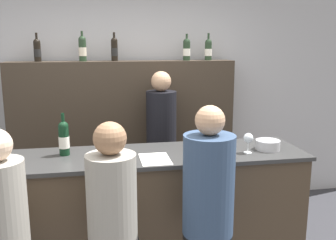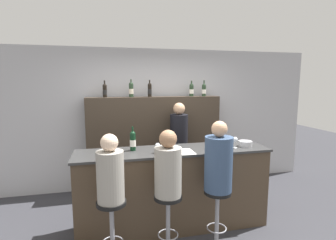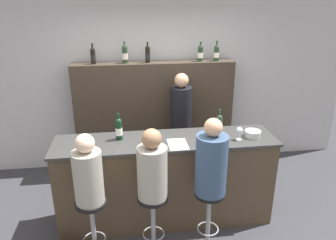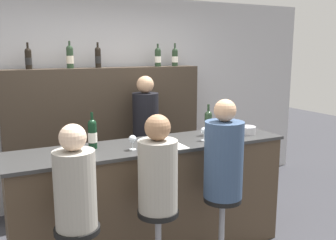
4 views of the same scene
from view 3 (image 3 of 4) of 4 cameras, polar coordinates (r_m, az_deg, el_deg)
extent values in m
plane|color=#333338|center=(4.14, 0.18, -19.09)|extent=(16.00, 16.00, 0.00)
cube|color=#B2B2B7|center=(5.21, -2.66, 5.86)|extent=(6.40, 0.05, 2.60)
cube|color=#473828|center=(4.06, -0.39, -10.69)|extent=(2.54, 0.58, 1.07)
cube|color=#333333|center=(3.80, -0.41, -3.65)|extent=(2.58, 0.62, 0.03)
cube|color=#382D23|center=(5.13, -2.34, 0.50)|extent=(2.41, 0.28, 1.73)
cylinder|color=black|center=(3.80, -8.54, -1.81)|extent=(0.08, 0.08, 0.22)
cylinder|color=white|center=(3.80, -8.53, -1.97)|extent=(0.08, 0.08, 0.09)
sphere|color=black|center=(3.76, -8.63, -0.27)|extent=(0.08, 0.08, 0.08)
cylinder|color=black|center=(3.74, -8.67, 0.55)|extent=(0.02, 0.02, 0.08)
cylinder|color=#233823|center=(3.95, 8.87, -1.01)|extent=(0.07, 0.07, 0.21)
cylinder|color=tan|center=(3.96, 8.86, -1.14)|extent=(0.08, 0.08, 0.08)
sphere|color=#233823|center=(3.92, 8.95, 0.38)|extent=(0.07, 0.07, 0.07)
cylinder|color=#233823|center=(3.90, 9.00, 1.21)|extent=(0.02, 0.02, 0.09)
cylinder|color=black|center=(4.87, -12.91, 10.64)|extent=(0.07, 0.07, 0.20)
cylinder|color=black|center=(4.88, -12.90, 10.52)|extent=(0.07, 0.07, 0.08)
sphere|color=black|center=(4.86, -13.01, 11.77)|extent=(0.07, 0.07, 0.07)
cylinder|color=black|center=(4.85, -13.06, 12.40)|extent=(0.02, 0.02, 0.08)
cylinder|color=#233823|center=(4.85, -7.51, 11.09)|extent=(0.08, 0.08, 0.22)
cylinder|color=beige|center=(4.86, -7.51, 10.96)|extent=(0.08, 0.08, 0.09)
sphere|color=#233823|center=(4.84, -7.58, 12.38)|extent=(0.08, 0.08, 0.08)
cylinder|color=#233823|center=(4.83, -7.61, 12.99)|extent=(0.02, 0.02, 0.07)
cylinder|color=black|center=(4.87, -3.55, 11.19)|extent=(0.07, 0.07, 0.21)
cylinder|color=black|center=(4.87, -3.55, 11.07)|extent=(0.07, 0.07, 0.08)
sphere|color=black|center=(4.85, -3.58, 12.41)|extent=(0.07, 0.07, 0.07)
cylinder|color=black|center=(4.84, -3.60, 13.01)|extent=(0.02, 0.02, 0.07)
cylinder|color=#233823|center=(4.99, 5.65, 11.29)|extent=(0.08, 0.08, 0.20)
cylinder|color=white|center=(4.99, 5.65, 11.18)|extent=(0.08, 0.08, 0.08)
sphere|color=#233823|center=(4.97, 5.69, 12.42)|extent=(0.08, 0.08, 0.08)
cylinder|color=#233823|center=(4.96, 5.72, 13.01)|extent=(0.02, 0.02, 0.07)
cylinder|color=#233823|center=(5.05, 8.43, 11.26)|extent=(0.08, 0.08, 0.19)
cylinder|color=white|center=(5.05, 8.42, 11.15)|extent=(0.08, 0.08, 0.08)
sphere|color=#233823|center=(5.03, 8.49, 12.34)|extent=(0.08, 0.08, 0.08)
cylinder|color=#233823|center=(5.02, 8.52, 13.00)|extent=(0.02, 0.02, 0.09)
cylinder|color=silver|center=(3.67, -3.86, -4.32)|extent=(0.06, 0.06, 0.00)
cylinder|color=silver|center=(3.66, -3.88, -3.87)|extent=(0.01, 0.01, 0.06)
sphere|color=silver|center=(3.63, -3.90, -3.01)|extent=(0.07, 0.07, 0.07)
cylinder|color=silver|center=(3.78, 7.11, -3.67)|extent=(0.06, 0.06, 0.00)
cylinder|color=silver|center=(3.76, 7.13, -3.20)|extent=(0.01, 0.01, 0.06)
sphere|color=silver|center=(3.74, 7.17, -2.35)|extent=(0.06, 0.06, 0.06)
cylinder|color=silver|center=(3.88, 12.20, -3.32)|extent=(0.06, 0.06, 0.00)
cylinder|color=silver|center=(3.86, 12.25, -2.76)|extent=(0.01, 0.01, 0.08)
sphere|color=silver|center=(3.83, 12.33, -1.76)|extent=(0.07, 0.07, 0.07)
cylinder|color=#B7B7BC|center=(3.98, 14.53, -2.33)|extent=(0.19, 0.19, 0.08)
cube|color=white|center=(3.67, 1.72, -4.25)|extent=(0.21, 0.30, 0.00)
cylinder|color=gray|center=(3.72, -12.81, -18.40)|extent=(0.05, 0.05, 0.68)
torus|color=gray|center=(3.78, -12.68, -19.59)|extent=(0.24, 0.24, 0.02)
cylinder|color=black|center=(3.50, -13.30, -13.86)|extent=(0.32, 0.32, 0.04)
cylinder|color=gray|center=(3.34, -13.72, -9.70)|extent=(0.29, 0.29, 0.55)
sphere|color=beige|center=(3.17, -14.30, -3.95)|extent=(0.19, 0.19, 0.19)
cylinder|color=gray|center=(3.70, -2.57, -17.98)|extent=(0.05, 0.05, 0.68)
torus|color=gray|center=(3.77, -2.54, -19.18)|extent=(0.24, 0.24, 0.02)
cylinder|color=black|center=(3.49, -2.67, -13.41)|extent=(0.32, 0.32, 0.04)
cylinder|color=gray|center=(3.33, -2.76, -9.18)|extent=(0.30, 0.30, 0.56)
sphere|color=#936B4C|center=(3.15, -2.88, -3.26)|extent=(0.20, 0.20, 0.20)
cylinder|color=gray|center=(3.79, 7.01, -17.10)|extent=(0.05, 0.05, 0.68)
torus|color=gray|center=(3.85, 6.94, -18.28)|extent=(0.24, 0.24, 0.02)
cylinder|color=black|center=(3.58, 7.27, -12.58)|extent=(0.32, 0.32, 0.04)
cylinder|color=#334766|center=(3.40, 7.54, -7.76)|extent=(0.33, 0.33, 0.65)
sphere|color=tan|center=(3.22, 7.89, -1.26)|extent=(0.19, 0.19, 0.19)
cylinder|color=black|center=(4.86, 2.22, -2.52)|extent=(0.31, 0.31, 1.44)
sphere|color=tan|center=(4.59, 2.37, 6.91)|extent=(0.20, 0.20, 0.20)
camera|label=1|loc=(1.06, 4.88, -24.43)|focal=40.00mm
camera|label=2|loc=(0.82, -54.20, -48.92)|focal=28.00mm
camera|label=4|loc=(1.24, -62.26, -28.14)|focal=40.00mm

